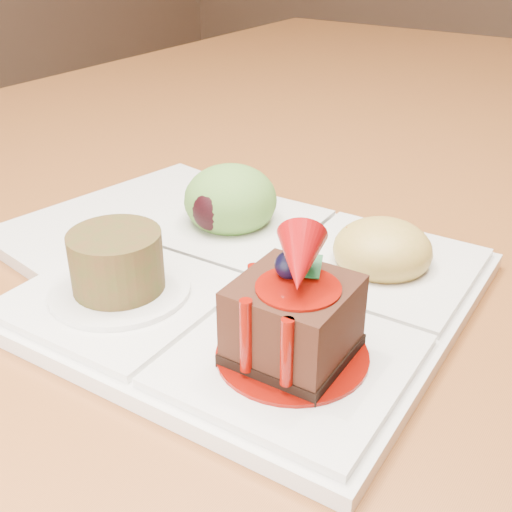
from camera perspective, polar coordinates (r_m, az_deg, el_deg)
The scene contains 3 objects.
dining_table at distance 0.86m, azimuth 1.35°, elevation 6.34°, with size 1.00×1.80×0.75m.
sampler_plate at distance 0.47m, azimuth 0.05°, elevation -1.09°, with size 0.29×0.29×0.11m.
second_plate at distance 0.56m, azimuth -7.97°, elevation 1.81°, with size 0.23×0.23×0.01m, color silver.
Camera 1 is at (0.42, -0.67, 1.00)m, focal length 45.00 mm.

